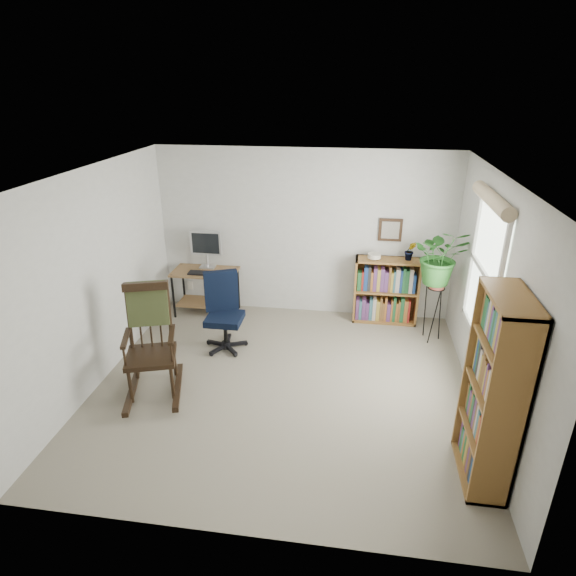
% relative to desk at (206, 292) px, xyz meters
% --- Properties ---
extents(floor, '(4.20, 4.00, 0.00)m').
position_rel_desk_xyz_m(floor, '(1.41, -1.70, -0.34)').
color(floor, gray).
rests_on(floor, ground).
extents(ceiling, '(4.20, 4.00, 0.00)m').
position_rel_desk_xyz_m(ceiling, '(1.41, -1.70, 2.06)').
color(ceiling, silver).
rests_on(ceiling, ground).
extents(wall_back, '(4.20, 0.00, 2.40)m').
position_rel_desk_xyz_m(wall_back, '(1.41, 0.30, 0.86)').
color(wall_back, silver).
rests_on(wall_back, ground).
extents(wall_front, '(4.20, 0.00, 2.40)m').
position_rel_desk_xyz_m(wall_front, '(1.41, -3.70, 0.86)').
color(wall_front, silver).
rests_on(wall_front, ground).
extents(wall_left, '(0.00, 4.00, 2.40)m').
position_rel_desk_xyz_m(wall_left, '(-0.69, -1.70, 0.86)').
color(wall_left, silver).
rests_on(wall_left, ground).
extents(wall_right, '(0.00, 4.00, 2.40)m').
position_rel_desk_xyz_m(wall_right, '(3.51, -1.70, 0.86)').
color(wall_right, silver).
rests_on(wall_right, ground).
extents(window, '(0.12, 1.20, 1.50)m').
position_rel_desk_xyz_m(window, '(3.47, -1.40, 1.06)').
color(window, silver).
rests_on(window, wall_right).
extents(desk, '(0.94, 0.51, 0.67)m').
position_rel_desk_xyz_m(desk, '(0.00, 0.00, 0.00)').
color(desk, olive).
rests_on(desk, floor).
extents(monitor, '(0.46, 0.16, 0.56)m').
position_rel_desk_xyz_m(monitor, '(0.00, 0.14, 0.62)').
color(monitor, '#B5B6BA').
rests_on(monitor, desk).
extents(keyboard, '(0.40, 0.15, 0.02)m').
position_rel_desk_xyz_m(keyboard, '(0.00, -0.12, 0.35)').
color(keyboard, black).
rests_on(keyboard, desk).
extents(office_chair, '(0.73, 0.73, 1.02)m').
position_rel_desk_xyz_m(office_chair, '(0.55, -0.97, 0.17)').
color(office_chair, black).
rests_on(office_chair, floor).
extents(rocking_chair, '(0.95, 1.23, 1.26)m').
position_rel_desk_xyz_m(rocking_chair, '(0.01, -2.02, 0.29)').
color(rocking_chair, black).
rests_on(rocking_chair, floor).
extents(low_bookshelf, '(0.90, 0.30, 0.95)m').
position_rel_desk_xyz_m(low_bookshelf, '(2.61, 0.12, 0.14)').
color(low_bookshelf, olive).
rests_on(low_bookshelf, floor).
extents(tall_bookshelf, '(0.33, 0.76, 1.74)m').
position_rel_desk_xyz_m(tall_bookshelf, '(3.33, -2.77, 0.53)').
color(tall_bookshelf, olive).
rests_on(tall_bookshelf, floor).
extents(plant_stand, '(0.25, 0.25, 0.88)m').
position_rel_desk_xyz_m(plant_stand, '(3.21, -0.35, 0.10)').
color(plant_stand, black).
rests_on(plant_stand, floor).
extents(spider_plant, '(1.69, 1.88, 1.46)m').
position_rel_desk_xyz_m(spider_plant, '(3.21, -0.35, 1.21)').
color(spider_plant, '#276724').
rests_on(spider_plant, plant_stand).
extents(potted_plant_small, '(0.13, 0.24, 0.11)m').
position_rel_desk_xyz_m(potted_plant_small, '(2.89, 0.13, 0.66)').
color(potted_plant_small, '#276724').
rests_on(potted_plant_small, low_bookshelf).
extents(framed_picture, '(0.32, 0.04, 0.32)m').
position_rel_desk_xyz_m(framed_picture, '(2.61, 0.27, 0.98)').
color(framed_picture, black).
rests_on(framed_picture, wall_back).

